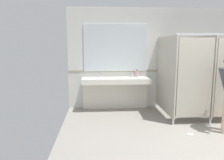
# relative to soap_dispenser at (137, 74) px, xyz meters

# --- Properties ---
(ground_plane) EXTENTS (6.11, 5.40, 0.10)m
(ground_plane) POSITION_rel_soap_dispenser_xyz_m (1.17, -2.28, -1.03)
(ground_plane) COLOR gray
(wall_back) EXTENTS (6.11, 0.12, 2.77)m
(wall_back) POSITION_rel_soap_dispenser_xyz_m (1.17, 0.19, 0.40)
(wall_back) COLOR silver
(wall_back) RESTS_ON ground_plane
(wall_back_tile_band) EXTENTS (6.11, 0.01, 0.06)m
(wall_back_tile_band) POSITION_rel_soap_dispenser_xyz_m (1.17, 0.12, 0.07)
(wall_back_tile_band) COLOR #9E937F
(wall_back_tile_band) RESTS_ON wall_back
(vanity_counter) EXTENTS (1.82, 0.53, 1.01)m
(vanity_counter) POSITION_rel_soap_dispenser_xyz_m (-0.59, -0.07, -0.34)
(vanity_counter) COLOR silver
(vanity_counter) RESTS_ON ground_plane
(mirror_panel) EXTENTS (1.72, 0.02, 1.28)m
(mirror_panel) POSITION_rel_soap_dispenser_xyz_m (-0.59, 0.11, 0.70)
(mirror_panel) COLOR silver
(mirror_panel) RESTS_ON wall_back
(bathroom_stalls) EXTENTS (2.64, 1.48, 2.02)m
(bathroom_stalls) POSITION_rel_soap_dispenser_xyz_m (1.89, -0.84, 0.07)
(bathroom_stalls) COLOR #B2AD9E
(bathroom_stalls) RESTS_ON ground_plane
(soap_dispenser) EXTENTS (0.07, 0.07, 0.20)m
(soap_dispenser) POSITION_rel_soap_dispenser_xyz_m (0.00, 0.00, 0.00)
(soap_dispenser) COLOR #D899B2
(soap_dispenser) RESTS_ON vanity_counter
(floor_drain_cover) EXTENTS (0.14, 0.14, 0.01)m
(floor_drain_cover) POSITION_rel_soap_dispenser_xyz_m (0.75, -1.90, -0.98)
(floor_drain_cover) COLOR #B7BABF
(floor_drain_cover) RESTS_ON ground_plane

